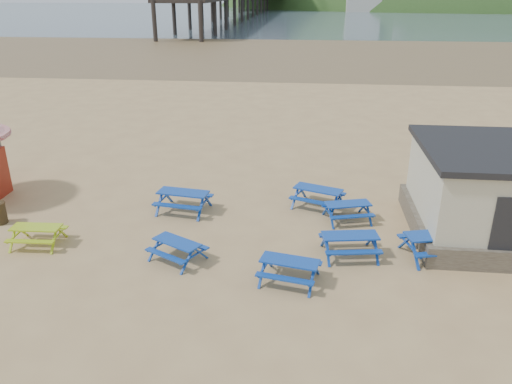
# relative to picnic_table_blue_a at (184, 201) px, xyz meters

# --- Properties ---
(ground) EXTENTS (400.00, 400.00, 0.00)m
(ground) POSITION_rel_picnic_table_blue_a_xyz_m (1.57, -1.70, -0.40)
(ground) COLOR tan
(ground) RESTS_ON ground
(wet_sand) EXTENTS (400.00, 400.00, 0.00)m
(wet_sand) POSITION_rel_picnic_table_blue_a_xyz_m (1.57, 53.30, -0.40)
(wet_sand) COLOR brown
(wet_sand) RESTS_ON ground
(sea) EXTENTS (400.00, 400.00, 0.00)m
(sea) POSITION_rel_picnic_table_blue_a_xyz_m (1.57, 168.30, -0.40)
(sea) COLOR #4A5C69
(sea) RESTS_ON ground
(picnic_table_blue_a) EXTENTS (2.12, 1.80, 0.81)m
(picnic_table_blue_a) POSITION_rel_picnic_table_blue_a_xyz_m (0.00, 0.00, 0.00)
(picnic_table_blue_a) COLOR #01379A
(picnic_table_blue_a) RESTS_ON ground
(picnic_table_blue_b) EXTENTS (2.25, 2.04, 0.77)m
(picnic_table_blue_b) POSITION_rel_picnic_table_blue_a_xyz_m (5.10, 0.98, -0.02)
(picnic_table_blue_b) COLOR #01379A
(picnic_table_blue_b) RESTS_ON ground
(picnic_table_blue_c) EXTENTS (1.94, 1.72, 0.69)m
(picnic_table_blue_c) POSITION_rel_picnic_table_blue_a_xyz_m (6.17, -0.16, -0.06)
(picnic_table_blue_c) COLOR #01379A
(picnic_table_blue_c) RESTS_ON ground
(picnic_table_blue_d) EXTENTS (2.00, 1.87, 0.66)m
(picnic_table_blue_d) POSITION_rel_picnic_table_blue_a_xyz_m (0.70, -3.65, -0.07)
(picnic_table_blue_d) COLOR #01379A
(picnic_table_blue_d) RESTS_ON ground
(picnic_table_blue_e) EXTENTS (1.93, 1.67, 0.71)m
(picnic_table_blue_e) POSITION_rel_picnic_table_blue_a_xyz_m (4.25, -4.52, -0.05)
(picnic_table_blue_e) COLOR #01379A
(picnic_table_blue_e) RESTS_ON ground
(picnic_table_blue_f) EXTENTS (2.22, 1.96, 0.80)m
(picnic_table_blue_f) POSITION_rel_picnic_table_blue_a_xyz_m (8.75, -2.59, -0.00)
(picnic_table_blue_f) COLOR #01379A
(picnic_table_blue_f) RESTS_ON ground
(picnic_table_yellow) EXTENTS (1.66, 1.36, 0.67)m
(picnic_table_yellow) POSITION_rel_picnic_table_blue_a_xyz_m (-4.17, -3.18, -0.07)
(picnic_table_yellow) COLOR #96BD16
(picnic_table_yellow) RESTS_ON ground
(headland_town) EXTENTS (264.00, 144.00, 108.00)m
(headland_town) POSITION_rel_picnic_table_blue_a_xyz_m (91.57, 227.98, -10.31)
(headland_town) COLOR #2D4C1E
(headland_town) RESTS_ON ground
(picnic_table_blue_g) EXTENTS (1.97, 1.69, 0.74)m
(picnic_table_blue_g) POSITION_rel_picnic_table_blue_a_xyz_m (6.08, -2.79, -0.03)
(picnic_table_blue_g) COLOR #01379A
(picnic_table_blue_g) RESTS_ON ground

